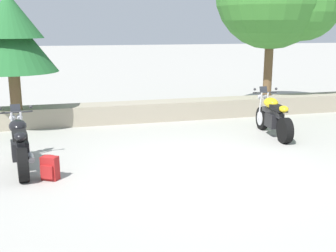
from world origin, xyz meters
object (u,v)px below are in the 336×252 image
Objects in this scene: motorcycle_black_near_left at (20,145)px; motorcycle_yellow_centre at (273,117)px; rider_backpack at (50,167)px; pine_tree_far_left at (11,35)px.

motorcycle_black_near_left is 1.00× the size of motorcycle_yellow_centre.
rider_backpack is at bearing -54.57° from motorcycle_black_near_left.
pine_tree_far_left is (-0.30, 3.53, 2.06)m from motorcycle_black_near_left.
motorcycle_black_near_left is at bearing 125.43° from rider_backpack.
motorcycle_black_near_left is 4.39× the size of rider_backpack.
pine_tree_far_left reaches higher than rider_backpack.
pine_tree_far_left is (-6.40, 2.42, 2.06)m from motorcycle_yellow_centre.
motorcycle_black_near_left is 0.98m from rider_backpack.
motorcycle_black_near_left is 4.09m from pine_tree_far_left.
rider_backpack is (-5.54, -1.89, -0.24)m from motorcycle_yellow_centre.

